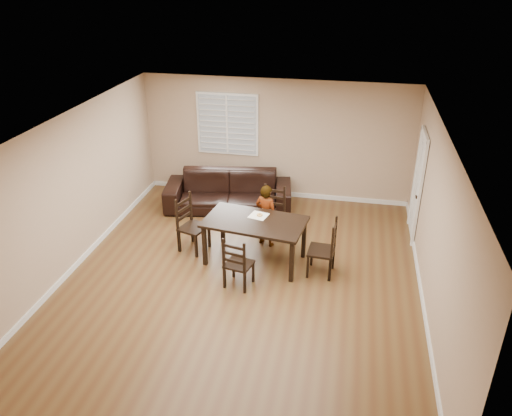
# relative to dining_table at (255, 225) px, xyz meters

# --- Properties ---
(ground) EXTENTS (7.00, 7.00, 0.00)m
(ground) POSITION_rel_dining_table_xyz_m (-0.10, -0.61, -0.74)
(ground) COLOR brown
(ground) RESTS_ON ground
(room) EXTENTS (6.04, 7.04, 2.72)m
(room) POSITION_rel_dining_table_xyz_m (-0.07, -0.43, 1.07)
(room) COLOR tan
(room) RESTS_ON ground
(dining_table) EXTENTS (1.88, 1.22, 0.83)m
(dining_table) POSITION_rel_dining_table_xyz_m (0.00, 0.00, 0.00)
(dining_table) COLOR black
(dining_table) RESTS_ON ground
(chair_near) EXTENTS (0.51, 0.48, 1.01)m
(chair_near) POSITION_rel_dining_table_xyz_m (0.15, 1.10, -0.28)
(chair_near) COLOR black
(chair_near) RESTS_ON ground
(chair_far) EXTENTS (0.50, 0.48, 0.95)m
(chair_far) POSITION_rel_dining_table_xyz_m (-0.13, -0.91, -0.31)
(chair_far) COLOR black
(chair_far) RESTS_ON ground
(chair_left) EXTENTS (0.58, 0.60, 1.08)m
(chair_left) POSITION_rel_dining_table_xyz_m (-1.32, 0.21, -0.25)
(chair_left) COLOR black
(chair_left) RESTS_ON ground
(chair_right) EXTENTS (0.47, 0.50, 1.04)m
(chair_right) POSITION_rel_dining_table_xyz_m (1.33, -0.18, -0.27)
(chair_right) COLOR black
(chair_right) RESTS_ON ground
(child) EXTENTS (0.53, 0.44, 1.24)m
(child) POSITION_rel_dining_table_xyz_m (0.09, 0.63, -0.12)
(child) COLOR gray
(child) RESTS_ON ground
(napkin) EXTENTS (0.37, 0.37, 0.00)m
(napkin) POSITION_rel_dining_table_xyz_m (0.03, 0.20, 0.09)
(napkin) COLOR silver
(napkin) RESTS_ON dining_table
(donut) EXTENTS (0.11, 0.11, 0.04)m
(donut) POSITION_rel_dining_table_xyz_m (0.05, 0.19, 0.11)
(donut) COLOR #CF954A
(donut) RESTS_ON napkin
(sofa) EXTENTS (2.85, 1.47, 0.79)m
(sofa) POSITION_rel_dining_table_xyz_m (-1.00, 2.02, -0.34)
(sofa) COLOR black
(sofa) RESTS_ON ground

